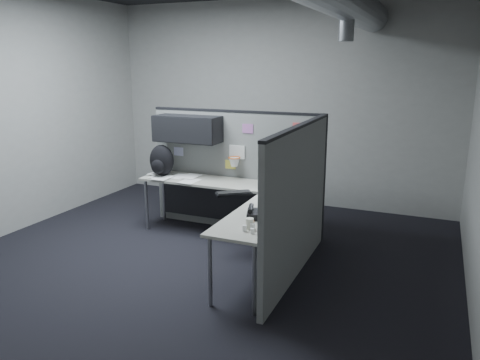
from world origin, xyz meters
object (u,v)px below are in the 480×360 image
at_px(desk, 234,198).
at_px(phone, 258,213).
at_px(monitor, 284,171).
at_px(backpack, 161,161).
at_px(keyboard, 234,193).

xyz_separation_m(desk, phone, (0.66, -0.90, 0.16)).
relative_size(monitor, phone, 1.99).
distance_m(desk, phone, 1.13).
bearing_deg(backpack, keyboard, -9.52).
height_order(desk, monitor, monitor).
height_order(keyboard, backpack, backpack).
distance_m(phone, backpack, 2.17).
height_order(monitor, backpack, monitor).
relative_size(keyboard, backpack, 0.99).
relative_size(phone, backpack, 0.70).
relative_size(keyboard, phone, 1.43).
xyz_separation_m(phone, backpack, (-1.84, 1.14, 0.17)).
relative_size(monitor, keyboard, 1.39).
bearing_deg(desk, backpack, 168.48).
relative_size(desk, phone, 7.76).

